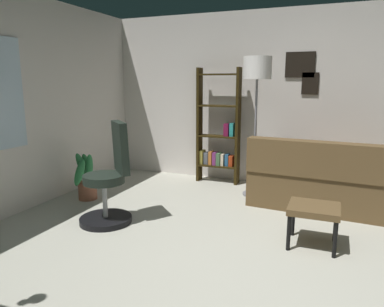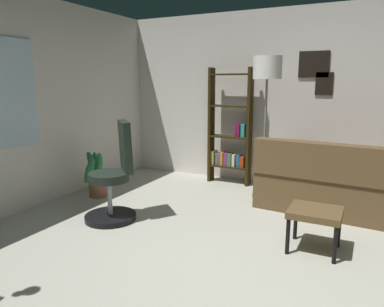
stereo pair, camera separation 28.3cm
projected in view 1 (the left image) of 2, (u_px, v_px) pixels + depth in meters
name	position (u px, v px, depth m)	size (l,w,h in m)	color
ground_plane	(256.00, 285.00, 2.81)	(5.50, 5.75, 0.10)	#ACAA9B
wall_right_with_frames	(301.00, 100.00, 5.10)	(0.12, 5.75, 2.50)	silver
couch	(338.00, 181.00, 4.47)	(1.63, 1.93, 0.85)	brown
footstool	(314.00, 211.00, 3.30)	(0.41, 0.45, 0.39)	brown
office_chair	(110.00, 183.00, 3.87)	(0.59, 0.59, 1.09)	black
bookshelf	(218.00, 133.00, 5.37)	(0.18, 0.64, 1.70)	black
floor_lamp	(257.00, 79.00, 4.57)	(0.35, 0.35, 1.81)	slate
potted_plant	(86.00, 179.00, 4.65)	(0.49, 0.31, 0.63)	brown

